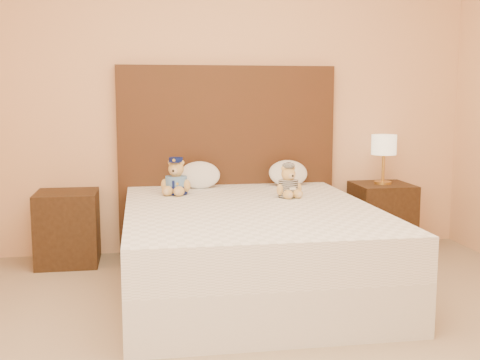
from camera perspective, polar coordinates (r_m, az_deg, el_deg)
name	(u,v)px	position (r m, az deg, el deg)	size (l,w,h in m)	color
bed	(250,247)	(3.98, 0.93, -6.40)	(1.60, 2.00, 0.55)	white
headboard	(227,159)	(4.88, -1.20, 1.97)	(1.75, 0.08, 1.50)	#452514
nightstand_left	(68,228)	(4.73, -16.02, -4.38)	(0.45, 0.45, 0.55)	#392312
nightstand_right	(382,217)	(5.08, 13.27, -3.42)	(0.45, 0.45, 0.55)	#392312
lamp	(384,147)	(5.00, 13.49, 3.04)	(0.20, 0.20, 0.40)	gold
teddy_police	(176,176)	(4.39, -6.07, 0.36)	(0.23, 0.22, 0.27)	tan
teddy_prisoner	(288,181)	(4.25, 4.60, -0.11)	(0.21, 0.20, 0.23)	tan
pillow_left	(200,174)	(4.68, -3.84, 0.61)	(0.32, 0.21, 0.22)	white
pillow_right	(288,172)	(4.80, 4.59, 0.77)	(0.31, 0.20, 0.22)	white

